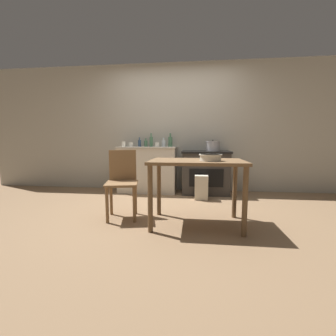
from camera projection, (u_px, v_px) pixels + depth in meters
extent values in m
plane|color=#896B4C|center=(164.00, 213.00, 3.17)|extent=(14.00, 14.00, 0.00)
cube|color=#B2AD9E|center=(174.00, 128.00, 4.58)|extent=(8.00, 0.07, 2.55)
cube|color=beige|center=(148.00, 170.00, 4.46)|extent=(1.12, 0.50, 0.87)
cube|color=#B6AD9C|center=(147.00, 148.00, 4.40)|extent=(1.15, 0.53, 0.03)
cube|color=#38332D|center=(206.00, 173.00, 4.31)|extent=(0.87, 0.54, 0.78)
cube|color=black|center=(206.00, 152.00, 4.27)|extent=(0.91, 0.58, 0.04)
cube|color=black|center=(206.00, 178.00, 4.05)|extent=(0.61, 0.01, 0.33)
cube|color=brown|center=(197.00, 162.00, 2.64)|extent=(1.10, 0.70, 0.03)
cylinder|color=brown|center=(150.00, 199.00, 2.45)|extent=(0.06, 0.06, 0.75)
cylinder|color=brown|center=(245.00, 202.00, 2.33)|extent=(0.06, 0.06, 0.75)
cylinder|color=brown|center=(159.00, 188.00, 3.05)|extent=(0.06, 0.06, 0.75)
cylinder|color=brown|center=(235.00, 190.00, 2.93)|extent=(0.06, 0.06, 0.75)
cube|color=olive|center=(122.00, 184.00, 2.89)|extent=(0.48, 0.48, 0.03)
cube|color=olive|center=(123.00, 165.00, 3.05)|extent=(0.36, 0.11, 0.41)
cylinder|color=olive|center=(107.00, 205.00, 2.74)|extent=(0.04, 0.04, 0.44)
cylinder|color=olive|center=(134.00, 205.00, 2.77)|extent=(0.04, 0.04, 0.44)
cylinder|color=olive|center=(111.00, 199.00, 3.07)|extent=(0.04, 0.04, 0.44)
cylinder|color=olive|center=(135.00, 198.00, 3.10)|extent=(0.04, 0.04, 0.44)
cube|color=beige|center=(201.00, 188.00, 3.87)|extent=(0.23, 0.16, 0.42)
cylinder|color=#A8A8AD|center=(213.00, 147.00, 4.20)|extent=(0.26, 0.26, 0.16)
cylinder|color=#A8A8AD|center=(213.00, 142.00, 4.19)|extent=(0.27, 0.27, 0.02)
sphere|color=black|center=(213.00, 141.00, 4.19)|extent=(0.02, 0.02, 0.02)
cylinder|color=silver|center=(210.00, 158.00, 2.52)|extent=(0.24, 0.24, 0.08)
cylinder|color=beige|center=(211.00, 155.00, 2.52)|extent=(0.26, 0.26, 0.01)
cylinder|color=#517F5B|center=(151.00, 142.00, 4.48)|extent=(0.07, 0.07, 0.19)
cylinder|color=#517F5B|center=(151.00, 135.00, 4.47)|extent=(0.03, 0.03, 0.07)
cylinder|color=#3D5675|center=(140.00, 143.00, 4.51)|extent=(0.06, 0.06, 0.13)
cylinder|color=#3D5675|center=(139.00, 139.00, 4.50)|extent=(0.02, 0.02, 0.05)
cylinder|color=silver|center=(164.00, 144.00, 4.42)|extent=(0.08, 0.08, 0.13)
cylinder|color=silver|center=(164.00, 139.00, 4.41)|extent=(0.03, 0.03, 0.05)
cylinder|color=#517F5B|center=(146.00, 144.00, 4.52)|extent=(0.07, 0.07, 0.12)
cylinder|color=#517F5B|center=(146.00, 139.00, 4.51)|extent=(0.03, 0.03, 0.05)
cylinder|color=#517F5B|center=(170.00, 142.00, 4.45)|extent=(0.08, 0.08, 0.19)
cylinder|color=#517F5B|center=(170.00, 135.00, 4.44)|extent=(0.03, 0.03, 0.07)
cylinder|color=silver|center=(157.00, 145.00, 4.32)|extent=(0.08, 0.08, 0.09)
cylinder|color=silver|center=(131.00, 145.00, 4.39)|extent=(0.09, 0.09, 0.09)
cylinder|color=silver|center=(124.00, 144.00, 4.34)|extent=(0.07, 0.07, 0.10)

